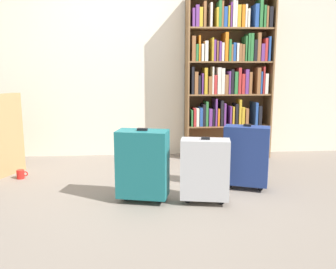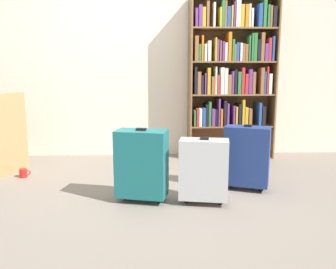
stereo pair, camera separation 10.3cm
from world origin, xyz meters
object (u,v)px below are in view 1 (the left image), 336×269
Objects in this scene: mug at (21,174)px; storage_box at (225,156)px; bookshelf at (228,71)px; suitcase_silver at (205,169)px; suitcase_navy_blue at (246,156)px; suitcase_teal at (143,164)px.

mug is 0.28× the size of storage_box.
bookshelf is 3.48× the size of suitcase_silver.
suitcase_navy_blue is at bearing -91.13° from storage_box.
suitcase_silver is 0.59m from suitcase_navy_blue.
bookshelf is at bearing 54.49° from suitcase_teal.
suitcase_teal is 1.03× the size of suitcase_navy_blue.
mug is at bearing 154.58° from suitcase_silver.
suitcase_silver is at bearing -109.62° from bookshelf.
storage_box is at bearing 49.01° from suitcase_teal.
bookshelf is 2.81m from mug.
suitcase_teal reaches higher than suitcase_navy_blue.
suitcase_navy_blue is (0.47, 0.35, 0.03)m from suitcase_silver.
suitcase_silver is at bearing -25.42° from mug.
storage_box is 1.59m from suitcase_teal.
storage_box is at bearing -105.38° from bookshelf.
mug is at bearing -161.51° from bookshelf.
bookshelf is 1.57m from suitcase_navy_blue.
storage_box is 0.72× the size of suitcase_silver.
bookshelf reaches higher than suitcase_navy_blue.
bookshelf is at bearing 18.49° from mug.
storage_box is 0.67× the size of suitcase_navy_blue.
suitcase_silver reaches higher than mug.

